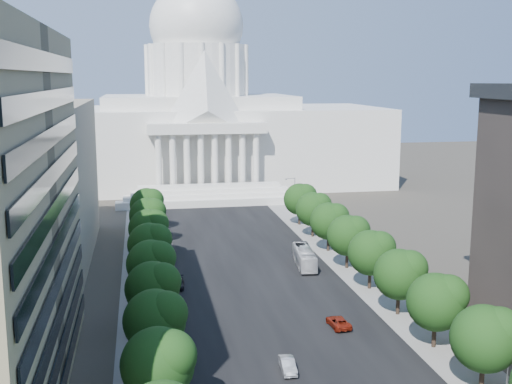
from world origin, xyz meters
TOP-DOWN VIEW (x-y plane):
  - road_asphalt at (0.00, 90.00)m, footprint 30.00×260.00m
  - sidewalk_left at (-19.00, 90.00)m, footprint 8.00×260.00m
  - sidewalk_right at (19.00, 90.00)m, footprint 8.00×260.00m
  - capitol at (0.00, 184.89)m, footprint 120.00×56.00m
  - tree_l_c at (-17.66, 35.81)m, footprint 7.79×7.60m
  - tree_l_d at (-17.66, 47.81)m, footprint 7.79×7.60m
  - tree_l_e at (-17.66, 59.81)m, footprint 7.79×7.60m
  - tree_l_f at (-17.66, 71.81)m, footprint 7.79×7.60m
  - tree_l_g at (-17.66, 83.81)m, footprint 7.79×7.60m
  - tree_l_h at (-17.66, 95.81)m, footprint 7.79×7.60m
  - tree_l_i at (-17.66, 107.81)m, footprint 7.79×7.60m
  - tree_l_j at (-17.66, 119.81)m, footprint 7.79×7.60m
  - tree_r_c at (18.34, 35.81)m, footprint 7.79×7.60m
  - tree_r_d at (18.34, 47.81)m, footprint 7.79×7.60m
  - tree_r_e at (18.34, 59.81)m, footprint 7.79×7.60m
  - tree_r_f at (18.34, 71.81)m, footprint 7.79×7.60m
  - tree_r_g at (18.34, 83.81)m, footprint 7.79×7.60m
  - tree_r_h at (18.34, 95.81)m, footprint 7.79×7.60m
  - tree_r_i at (18.34, 107.81)m, footprint 7.79×7.60m
  - tree_r_j at (18.34, 119.81)m, footprint 7.79×7.60m
  - streetlight_b at (19.90, 35.00)m, footprint 2.61×0.44m
  - streetlight_c at (19.90, 60.00)m, footprint 2.61×0.44m
  - streetlight_d at (19.90, 85.00)m, footprint 2.61×0.44m
  - streetlight_e at (19.90, 110.00)m, footprint 2.61×0.44m
  - streetlight_f at (19.90, 135.00)m, footprint 2.61×0.44m
  - car_silver at (-2.45, 44.46)m, footprint 1.87×4.79m
  - car_red at (7.75, 56.68)m, footprint 2.74×5.37m
  - car_dark_b at (-13.50, 78.03)m, footprint 2.51×5.23m
  - city_bus at (10.50, 86.30)m, footprint 4.24×12.77m

SIDE VIEW (x-z plane):
  - road_asphalt at x=0.00m, z-range -0.01..0.01m
  - sidewalk_left at x=-19.00m, z-range -0.01..0.01m
  - sidewalk_right at x=19.00m, z-range -0.01..0.01m
  - car_red at x=7.75m, z-range 0.00..1.45m
  - car_dark_b at x=-13.50m, z-range 0.00..1.47m
  - car_silver at x=-2.45m, z-range 0.00..1.55m
  - city_bus at x=10.50m, z-range 0.00..3.49m
  - streetlight_b at x=19.90m, z-range 1.32..10.32m
  - streetlight_c at x=19.90m, z-range 1.32..10.32m
  - streetlight_d at x=19.90m, z-range 1.32..10.32m
  - streetlight_e at x=19.90m, z-range 1.32..10.32m
  - streetlight_f at x=19.90m, z-range 1.32..10.32m
  - tree_l_c at x=-17.66m, z-range 1.47..11.44m
  - tree_l_d at x=-17.66m, z-range 1.47..11.44m
  - tree_l_e at x=-17.66m, z-range 1.47..11.44m
  - tree_l_f at x=-17.66m, z-range 1.47..11.44m
  - tree_l_g at x=-17.66m, z-range 1.47..11.44m
  - tree_l_h at x=-17.66m, z-range 1.47..11.44m
  - tree_l_i at x=-17.66m, z-range 1.47..11.44m
  - tree_l_j at x=-17.66m, z-range 1.47..11.44m
  - tree_r_c at x=18.34m, z-range 1.47..11.44m
  - tree_r_d at x=18.34m, z-range 1.47..11.44m
  - tree_r_e at x=18.34m, z-range 1.47..11.44m
  - tree_r_f at x=18.34m, z-range 1.47..11.44m
  - tree_r_g at x=18.34m, z-range 1.47..11.44m
  - tree_r_h at x=18.34m, z-range 1.47..11.44m
  - tree_r_i at x=18.34m, z-range 1.47..11.44m
  - tree_r_j at x=18.34m, z-range 1.47..11.44m
  - capitol at x=0.00m, z-range -16.49..56.51m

